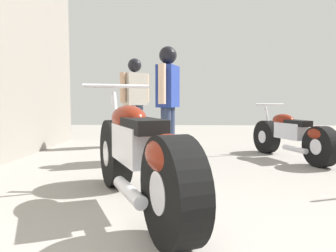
{
  "coord_description": "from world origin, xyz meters",
  "views": [
    {
      "loc": [
        -0.5,
        -0.23,
        0.9
      ],
      "look_at": [
        -0.63,
        3.6,
        0.6
      ],
      "focal_mm": 35.42,
      "sensor_mm": 36.0,
      "label": 1
    }
  ],
  "objects_px": {
    "motorcycle_maroon_cruiser": "(138,156)",
    "motorcycle_black_naked": "(292,136)",
    "mechanic_with_helmet": "(135,94)",
    "mechanic_in_blue": "(168,93)"
  },
  "relations": [
    {
      "from": "mechanic_in_blue",
      "to": "motorcycle_black_naked",
      "type": "bearing_deg",
      "value": 4.29
    },
    {
      "from": "motorcycle_black_naked",
      "to": "mechanic_with_helmet",
      "type": "distance_m",
      "value": 2.96
    },
    {
      "from": "motorcycle_maroon_cruiser",
      "to": "mechanic_with_helmet",
      "type": "distance_m",
      "value": 3.8
    },
    {
      "from": "motorcycle_black_naked",
      "to": "mechanic_with_helmet",
      "type": "relative_size",
      "value": 1.04
    },
    {
      "from": "mechanic_with_helmet",
      "to": "motorcycle_maroon_cruiser",
      "type": "bearing_deg",
      "value": -82.07
    },
    {
      "from": "mechanic_in_blue",
      "to": "motorcycle_maroon_cruiser",
      "type": "bearing_deg",
      "value": -94.28
    },
    {
      "from": "mechanic_in_blue",
      "to": "mechanic_with_helmet",
      "type": "distance_m",
      "value": 1.64
    },
    {
      "from": "motorcycle_maroon_cruiser",
      "to": "mechanic_with_helmet",
      "type": "xyz_separation_m",
      "value": [
        -0.52,
        3.72,
        0.56
      ]
    },
    {
      "from": "motorcycle_maroon_cruiser",
      "to": "mechanic_with_helmet",
      "type": "relative_size",
      "value": 1.27
    },
    {
      "from": "motorcycle_maroon_cruiser",
      "to": "motorcycle_black_naked",
      "type": "xyz_separation_m",
      "value": [
        2.03,
        2.37,
        -0.09
      ]
    }
  ]
}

